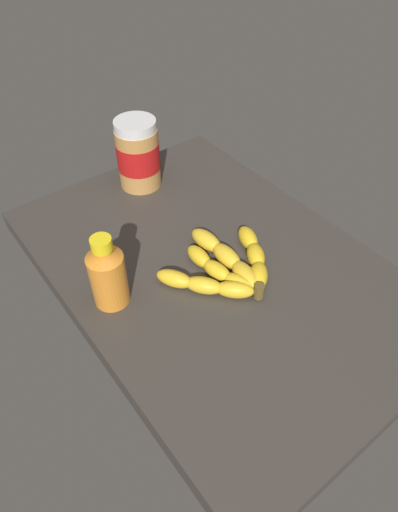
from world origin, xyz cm
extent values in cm
cube|color=#38332D|center=(0.00, 0.00, -2.26)|extent=(82.76, 56.23, 4.53)
ellipsoid|color=yellow|center=(-8.99, -3.59, 1.72)|extent=(7.20, 6.97, 3.44)
ellipsoid|color=yellow|center=(-4.77, -6.71, 1.72)|extent=(7.42, 6.33, 3.44)
ellipsoid|color=yellow|center=(-0.02, -8.94, 1.72)|extent=(7.36, 5.44, 3.44)
ellipsoid|color=yellow|center=(-7.54, -1.49, 1.79)|extent=(8.11, 4.67, 3.57)
ellipsoid|color=yellow|center=(-1.44, -1.99, 1.79)|extent=(7.72, 3.70, 3.57)
ellipsoid|color=yellow|center=(4.68, -1.69, 1.79)|extent=(8.03, 4.44, 3.57)
ellipsoid|color=yellow|center=(-8.20, 0.58, 1.57)|extent=(7.18, 5.17, 3.14)
ellipsoid|color=yellow|center=(-3.19, 1.89, 1.57)|extent=(6.92, 4.15, 3.14)
ellipsoid|color=yellow|center=(1.98, 2.25, 1.57)|extent=(6.57, 3.29, 3.14)
ellipsoid|color=yellow|center=(-8.97, 2.33, 1.61)|extent=(7.39, 7.44, 3.22)
ellipsoid|color=yellow|center=(-4.67, 6.22, 1.61)|extent=(7.69, 7.05, 3.22)
ellipsoid|color=yellow|center=(0.08, 9.55, 1.61)|extent=(7.88, 6.55, 3.22)
cylinder|color=brown|center=(-12.06, -0.82, 1.80)|extent=(2.00, 2.00, 3.00)
cylinder|color=#BF8442|center=(31.90, -2.96, 7.14)|extent=(9.75, 9.75, 14.28)
cylinder|color=#B71414|center=(31.90, -2.96, 7.85)|extent=(9.94, 9.94, 6.42)
cylinder|color=silver|center=(31.90, -2.96, 15.37)|extent=(9.41, 9.41, 2.19)
cylinder|color=orange|center=(4.04, 20.74, 5.35)|extent=(6.53, 6.53, 10.70)
cone|color=orange|center=(4.04, 20.74, 11.72)|extent=(6.53, 6.53, 2.03)
cylinder|color=yellow|center=(4.04, 20.74, 13.85)|extent=(3.62, 3.62, 2.23)
camera|label=1|loc=(-47.88, 40.36, 63.43)|focal=31.31mm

